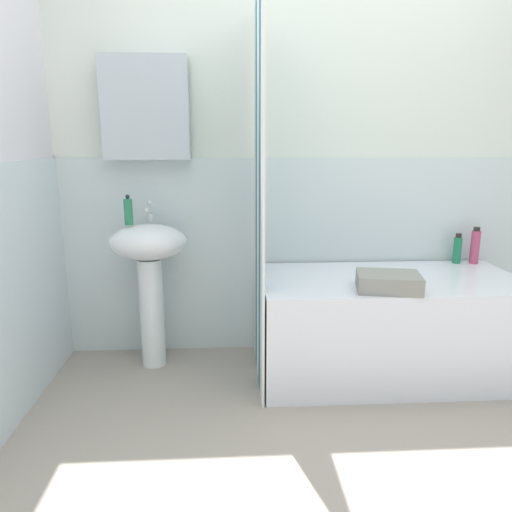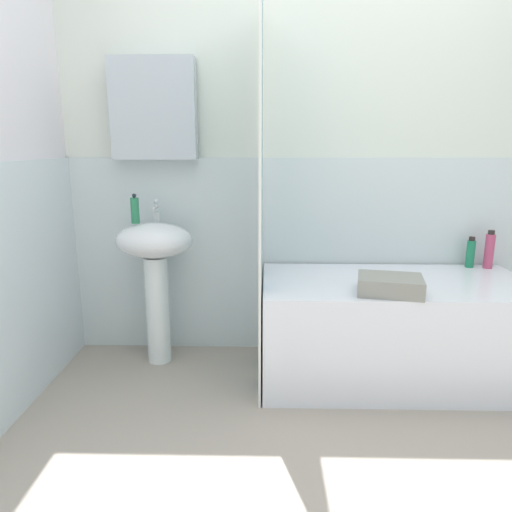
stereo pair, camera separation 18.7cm
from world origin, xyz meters
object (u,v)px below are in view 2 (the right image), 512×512
(bathtub, at_px, (392,329))
(soap_dispenser, at_px, (135,210))
(sink, at_px, (155,261))
(lotion_bottle, at_px, (489,250))
(body_wash_bottle, at_px, (470,253))
(towel_folded, at_px, (390,285))

(bathtub, bearing_deg, soap_dispenser, 173.71)
(sink, xyz_separation_m, lotion_bottle, (1.96, 0.11, 0.05))
(bathtub, relative_size, lotion_bottle, 6.30)
(soap_dispenser, bearing_deg, body_wash_bottle, 4.04)
(body_wash_bottle, height_order, towel_folded, body_wash_bottle)
(soap_dispenser, xyz_separation_m, lotion_bottle, (2.06, 0.12, -0.25))
(soap_dispenser, xyz_separation_m, body_wash_bottle, (1.95, 0.14, -0.27))
(lotion_bottle, distance_m, body_wash_bottle, 0.10)
(lotion_bottle, height_order, towel_folded, lotion_bottle)
(lotion_bottle, bearing_deg, soap_dispenser, -176.60)
(bathtub, height_order, body_wash_bottle, body_wash_bottle)
(soap_dispenser, distance_m, bathtub, 1.58)
(soap_dispenser, bearing_deg, bathtub, -6.29)
(sink, distance_m, bathtub, 1.39)
(sink, distance_m, body_wash_bottle, 1.86)
(body_wash_bottle, relative_size, towel_folded, 0.60)
(bathtub, xyz_separation_m, body_wash_bottle, (0.51, 0.30, 0.37))
(sink, bearing_deg, lotion_bottle, 3.34)
(soap_dispenser, relative_size, body_wash_bottle, 0.91)
(sink, height_order, towel_folded, sink)
(soap_dispenser, relative_size, towel_folded, 0.54)
(sink, height_order, body_wash_bottle, sink)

